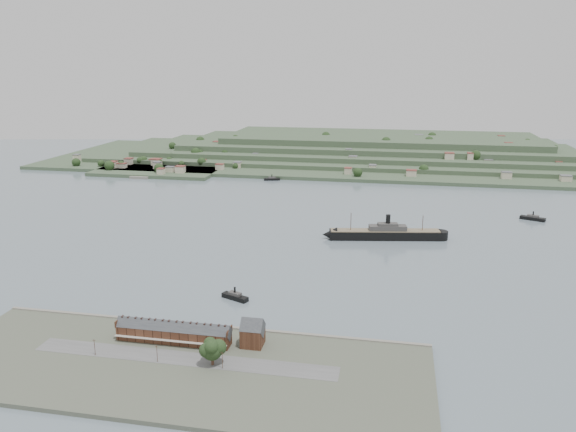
% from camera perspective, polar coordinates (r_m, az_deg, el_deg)
% --- Properties ---
extents(ground, '(1400.00, 1400.00, 0.00)m').
position_cam_1_polar(ground, '(424.36, -1.62, -2.57)').
color(ground, slate).
rests_on(ground, ground).
extents(near_shore, '(220.00, 80.00, 2.60)m').
position_cam_1_polar(near_shore, '(259.72, -10.98, -14.71)').
color(near_shore, '#4C5142').
rests_on(near_shore, ground).
extents(terrace_row, '(55.60, 9.80, 11.07)m').
position_cam_1_polar(terrace_row, '(275.69, -11.55, -11.52)').
color(terrace_row, '#442618').
rests_on(terrace_row, ground).
extents(gabled_building, '(10.40, 10.18, 14.09)m').
position_cam_1_polar(gabled_building, '(267.33, -3.62, -11.78)').
color(gabled_building, '#442618').
rests_on(gabled_building, ground).
extents(far_peninsula, '(760.00, 309.00, 30.00)m').
position_cam_1_polar(far_peninsula, '(798.38, 6.58, 6.61)').
color(far_peninsula, '#344830').
rests_on(far_peninsula, ground).
extents(steamship, '(95.36, 26.80, 23.00)m').
position_cam_1_polar(steamship, '(434.22, 9.53, -1.78)').
color(steamship, black).
rests_on(steamship, ground).
extents(tugboat, '(16.94, 10.67, 7.45)m').
position_cam_1_polar(tugboat, '(323.07, -5.41, -8.13)').
color(tugboat, black).
rests_on(tugboat, ground).
extents(ferry_west, '(18.96, 9.46, 6.85)m').
position_cam_1_polar(ferry_west, '(647.53, -1.64, 3.79)').
color(ferry_west, black).
rests_on(ferry_west, ground).
extents(ferry_east, '(20.93, 13.52, 7.65)m').
position_cam_1_polar(ferry_east, '(524.59, 23.60, -0.19)').
color(ferry_east, black).
rests_on(ferry_east, ground).
extents(fig_tree, '(11.42, 9.89, 12.74)m').
position_cam_1_polar(fig_tree, '(252.15, -7.68, -13.25)').
color(fig_tree, '#492F21').
rests_on(fig_tree, ground).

